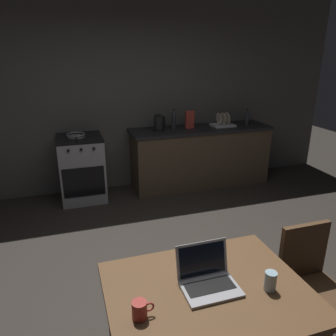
{
  "coord_description": "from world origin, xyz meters",
  "views": [
    {
      "loc": [
        -0.78,
        -2.22,
        2.0
      ],
      "look_at": [
        0.2,
        0.87,
        0.85
      ],
      "focal_mm": 35.06,
      "sensor_mm": 36.0,
      "label": 1
    }
  ],
  "objects_px": {
    "cereal_box": "(190,120)",
    "bottle_b": "(174,119)",
    "stove_oven": "(82,168)",
    "laptop": "(208,279)",
    "chair": "(310,278)",
    "dish_rack": "(223,123)",
    "electric_kettle": "(159,123)",
    "coffee_mug": "(140,310)",
    "bottle": "(247,118)",
    "drinking_glass": "(270,281)",
    "dining_table": "(208,300)",
    "frying_pan": "(76,135)"
  },
  "relations": [
    {
      "from": "laptop",
      "to": "electric_kettle",
      "type": "relative_size",
      "value": 1.36
    },
    {
      "from": "dish_rack",
      "to": "stove_oven",
      "type": "bearing_deg",
      "value": -179.93
    },
    {
      "from": "dining_table",
      "to": "coffee_mug",
      "type": "bearing_deg",
      "value": -168.21
    },
    {
      "from": "bottle_b",
      "to": "electric_kettle",
      "type": "bearing_deg",
      "value": -162.49
    },
    {
      "from": "laptop",
      "to": "cereal_box",
      "type": "bearing_deg",
      "value": 63.3
    },
    {
      "from": "coffee_mug",
      "to": "drinking_glass",
      "type": "bearing_deg",
      "value": -1.54
    },
    {
      "from": "laptop",
      "to": "coffee_mug",
      "type": "xyz_separation_m",
      "value": [
        -0.43,
        -0.12,
        0.0
      ]
    },
    {
      "from": "coffee_mug",
      "to": "drinking_glass",
      "type": "xyz_separation_m",
      "value": [
        0.75,
        -0.02,
        0.01
      ]
    },
    {
      "from": "bottle_b",
      "to": "drinking_glass",
      "type": "bearing_deg",
      "value": -99.2
    },
    {
      "from": "laptop",
      "to": "dish_rack",
      "type": "relative_size",
      "value": 0.94
    },
    {
      "from": "dish_rack",
      "to": "cereal_box",
      "type": "bearing_deg",
      "value": 177.88
    },
    {
      "from": "electric_kettle",
      "to": "coffee_mug",
      "type": "bearing_deg",
      "value": -107.83
    },
    {
      "from": "dining_table",
      "to": "dish_rack",
      "type": "xyz_separation_m",
      "value": [
        1.63,
        3.11,
        0.31
      ]
    },
    {
      "from": "cereal_box",
      "to": "dish_rack",
      "type": "bearing_deg",
      "value": -2.12
    },
    {
      "from": "cereal_box",
      "to": "bottle_b",
      "type": "distance_m",
      "value": 0.24
    },
    {
      "from": "chair",
      "to": "dish_rack",
      "type": "relative_size",
      "value": 2.56
    },
    {
      "from": "stove_oven",
      "to": "laptop",
      "type": "height_order",
      "value": "laptop"
    },
    {
      "from": "electric_kettle",
      "to": "coffee_mug",
      "type": "height_order",
      "value": "electric_kettle"
    },
    {
      "from": "frying_pan",
      "to": "dining_table",
      "type": "bearing_deg",
      "value": -79.74
    },
    {
      "from": "laptop",
      "to": "electric_kettle",
      "type": "height_order",
      "value": "electric_kettle"
    },
    {
      "from": "bottle",
      "to": "electric_kettle",
      "type": "bearing_deg",
      "value": 177.97
    },
    {
      "from": "chair",
      "to": "cereal_box",
      "type": "relative_size",
      "value": 3.35
    },
    {
      "from": "dining_table",
      "to": "chair",
      "type": "distance_m",
      "value": 0.87
    },
    {
      "from": "dining_table",
      "to": "drinking_glass",
      "type": "xyz_separation_m",
      "value": [
        0.33,
        -0.11,
        0.13
      ]
    },
    {
      "from": "chair",
      "to": "dish_rack",
      "type": "distance_m",
      "value": 3.11
    },
    {
      "from": "coffee_mug",
      "to": "bottle_b",
      "type": "distance_m",
      "value": 3.53
    },
    {
      "from": "laptop",
      "to": "dish_rack",
      "type": "xyz_separation_m",
      "value": [
        1.62,
        3.08,
        0.19
      ]
    },
    {
      "from": "electric_kettle",
      "to": "cereal_box",
      "type": "distance_m",
      "value": 0.48
    },
    {
      "from": "dining_table",
      "to": "drinking_glass",
      "type": "height_order",
      "value": "drinking_glass"
    },
    {
      "from": "bottle",
      "to": "frying_pan",
      "type": "distance_m",
      "value": 2.58
    },
    {
      "from": "electric_kettle",
      "to": "drinking_glass",
      "type": "relative_size",
      "value": 2.03
    },
    {
      "from": "chair",
      "to": "bottle_b",
      "type": "xyz_separation_m",
      "value": [
        0.01,
        3.05,
        0.56
      ]
    },
    {
      "from": "bottle_b",
      "to": "laptop",
      "type": "bearing_deg",
      "value": -105.15
    },
    {
      "from": "bottle",
      "to": "coffee_mug",
      "type": "bearing_deg",
      "value": -127.79
    },
    {
      "from": "stove_oven",
      "to": "laptop",
      "type": "distance_m",
      "value": 3.13
    },
    {
      "from": "cereal_box",
      "to": "stove_oven",
      "type": "bearing_deg",
      "value": -179.2
    },
    {
      "from": "drinking_glass",
      "to": "frying_pan",
      "type": "bearing_deg",
      "value": 105.59
    },
    {
      "from": "stove_oven",
      "to": "bottle",
      "type": "height_order",
      "value": "bottle"
    },
    {
      "from": "stove_oven",
      "to": "chair",
      "type": "height_order",
      "value": "stove_oven"
    },
    {
      "from": "cereal_box",
      "to": "bottle_b",
      "type": "height_order",
      "value": "bottle_b"
    },
    {
      "from": "dining_table",
      "to": "bottle",
      "type": "distance_m",
      "value": 3.68
    },
    {
      "from": "stove_oven",
      "to": "bottle",
      "type": "bearing_deg",
      "value": -1.07
    },
    {
      "from": "drinking_glass",
      "to": "dish_rack",
      "type": "height_order",
      "value": "dish_rack"
    },
    {
      "from": "drinking_glass",
      "to": "bottle_b",
      "type": "bearing_deg",
      "value": 80.8
    },
    {
      "from": "stove_oven",
      "to": "dish_rack",
      "type": "height_order",
      "value": "dish_rack"
    },
    {
      "from": "dining_table",
      "to": "frying_pan",
      "type": "height_order",
      "value": "frying_pan"
    },
    {
      "from": "electric_kettle",
      "to": "dish_rack",
      "type": "relative_size",
      "value": 0.69
    },
    {
      "from": "chair",
      "to": "bottle",
      "type": "height_order",
      "value": "bottle"
    },
    {
      "from": "dining_table",
      "to": "bottle_b",
      "type": "bearing_deg",
      "value": 74.81
    },
    {
      "from": "bottle",
      "to": "bottle_b",
      "type": "xyz_separation_m",
      "value": [
        -1.16,
        0.13,
        0.02
      ]
    }
  ]
}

